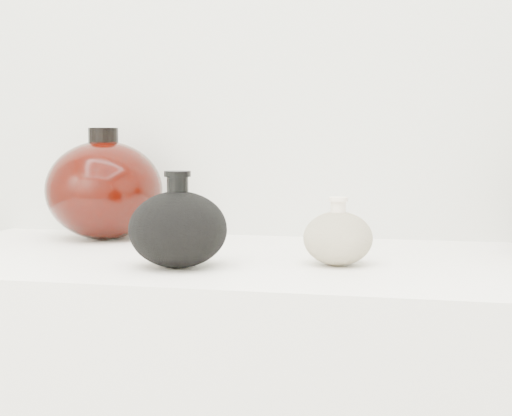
# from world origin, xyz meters

# --- Properties ---
(black_gourd_vase) EXTENTS (0.18, 0.18, 0.13)m
(black_gourd_vase) POSITION_xyz_m (-0.12, 0.84, 0.95)
(black_gourd_vase) COLOR black
(black_gourd_vase) RESTS_ON display_counter
(cream_gourd_vase) EXTENTS (0.11, 0.11, 0.10)m
(cream_gourd_vase) POSITION_xyz_m (0.09, 0.90, 0.94)
(cream_gourd_vase) COLOR #BAA791
(cream_gourd_vase) RESTS_ON display_counter
(left_round_pot) EXTENTS (0.27, 0.27, 0.20)m
(left_round_pot) POSITION_xyz_m (-0.35, 1.09, 0.99)
(left_round_pot) COLOR black
(left_round_pot) RESTS_ON display_counter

